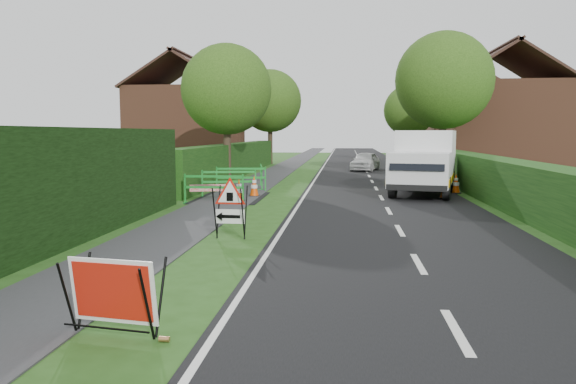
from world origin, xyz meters
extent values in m
plane|color=#244B15|center=(0.00, 0.00, 0.00)|extent=(120.00, 120.00, 0.00)
cube|color=black|center=(2.50, 35.00, 0.00)|extent=(6.00, 90.00, 0.02)
cube|color=#2D2D30|center=(-3.00, 35.00, 0.01)|extent=(2.00, 90.00, 0.02)
cube|color=#14380F|center=(-5.00, 22.00, 0.00)|extent=(1.00, 24.00, 1.80)
cube|color=#14380F|center=(6.50, 16.00, 0.00)|extent=(1.20, 50.00, 1.50)
cube|color=brown|center=(-10.00, 30.00, 2.75)|extent=(7.00, 7.00, 5.50)
cube|color=#331E19|center=(-11.75, 30.00, 6.59)|extent=(4.00, 7.40, 2.58)
cube|color=#331E19|center=(-8.25, 30.00, 6.59)|extent=(4.00, 7.40, 2.58)
cube|color=#331E19|center=(-10.00, 30.00, 7.69)|extent=(0.25, 7.40, 0.18)
cube|color=brown|center=(11.00, 28.00, 2.75)|extent=(7.00, 7.00, 5.50)
cube|color=#331E19|center=(9.25, 28.00, 6.59)|extent=(4.00, 7.40, 2.58)
cube|color=#331E19|center=(12.75, 28.00, 6.59)|extent=(4.00, 7.40, 2.58)
cube|color=#331E19|center=(11.00, 28.00, 7.69)|extent=(0.25, 7.40, 0.18)
cube|color=brown|center=(12.00, 42.00, 2.75)|extent=(7.00, 7.00, 5.50)
cube|color=#331E19|center=(10.25, 42.00, 6.59)|extent=(4.00, 7.40, 2.58)
cube|color=#331E19|center=(13.75, 42.00, 6.59)|extent=(4.00, 7.40, 2.58)
cube|color=#331E19|center=(12.00, 42.00, 7.69)|extent=(0.25, 7.40, 0.18)
cylinder|color=#2D2116|center=(-4.60, 18.00, 1.31)|extent=(0.36, 0.36, 2.62)
sphere|color=#234211|center=(-4.60, 18.00, 4.50)|extent=(4.40, 4.40, 4.40)
cylinder|color=#2D2116|center=(6.40, 22.00, 1.49)|extent=(0.36, 0.36, 2.97)
sphere|color=#234211|center=(6.40, 22.00, 5.18)|extent=(5.20, 5.20, 5.20)
cylinder|color=#2D2116|center=(-4.60, 34.00, 1.40)|extent=(0.36, 0.36, 2.80)
sphere|color=#234211|center=(-4.60, 34.00, 4.84)|extent=(4.80, 4.80, 4.80)
cylinder|color=#2D2116|center=(6.40, 38.00, 1.22)|extent=(0.36, 0.36, 2.45)
sphere|color=#234211|center=(6.40, 38.00, 4.23)|extent=(4.20, 4.20, 4.20)
cylinder|color=black|center=(-2.06, -3.08, 0.47)|extent=(0.08, 0.32, 0.90)
cylinder|color=black|center=(-2.00, -2.75, 0.47)|extent=(0.08, 0.32, 0.90)
cylinder|color=black|center=(-1.03, -3.25, 0.47)|extent=(0.08, 0.32, 0.90)
cylinder|color=black|center=(-0.98, -2.93, 0.47)|extent=(0.08, 0.32, 0.90)
cylinder|color=black|center=(-1.55, -3.19, 0.16)|extent=(1.09, 0.21, 0.02)
cube|color=white|center=(-1.52, -3.02, 0.54)|extent=(1.11, 0.31, 0.78)
cube|color=red|center=(-1.53, -3.04, 0.54)|extent=(1.00, 0.27, 0.68)
cylinder|color=black|center=(-1.70, 2.90, 0.61)|extent=(0.05, 0.36, 1.18)
cylinder|color=black|center=(-1.68, 3.20, 0.61)|extent=(0.05, 0.36, 1.18)
cylinder|color=black|center=(-1.07, 2.87, 0.61)|extent=(0.05, 0.36, 1.18)
cylinder|color=black|center=(-1.05, 3.16, 0.61)|extent=(0.05, 0.36, 1.18)
cube|color=white|center=(-1.38, 3.01, 0.53)|extent=(0.66, 0.06, 0.32)
cube|color=black|center=(-1.38, 2.99, 0.53)|extent=(0.46, 0.04, 0.07)
cone|color=black|center=(-1.63, 3.01, 0.53)|extent=(0.16, 0.20, 0.19)
cube|color=black|center=(-1.38, 2.99, 0.97)|extent=(0.15, 0.02, 0.19)
cube|color=silver|center=(4.42, 13.88, 1.46)|extent=(2.82, 3.79, 2.03)
cube|color=silver|center=(3.85, 11.36, 1.06)|extent=(2.55, 2.61, 1.24)
cube|color=black|center=(3.61, 10.34, 1.37)|extent=(1.86, 0.65, 0.57)
cube|color=#DFA70B|center=(3.17, 13.15, 0.65)|extent=(1.19, 5.09, 0.25)
cube|color=#DFA70B|center=(5.24, 12.67, 0.65)|extent=(1.19, 5.09, 0.25)
cube|color=black|center=(3.61, 10.35, 0.51)|extent=(2.04, 0.59, 0.21)
cylinder|color=black|center=(2.91, 11.52, 0.42)|extent=(0.44, 0.88, 0.84)
cylinder|color=black|center=(4.76, 11.10, 0.42)|extent=(0.44, 0.88, 0.84)
cylinder|color=black|center=(3.67, 14.84, 0.42)|extent=(0.44, 0.88, 0.84)
cylinder|color=black|center=(5.52, 14.41, 0.42)|extent=(0.44, 0.88, 0.84)
cube|color=black|center=(4.78, 11.60, 0.02)|extent=(0.38, 0.38, 0.04)
cone|color=#DF4607|center=(4.78, 11.60, 0.42)|extent=(0.32, 0.32, 0.75)
cylinder|color=white|center=(4.78, 11.60, 0.38)|extent=(0.25, 0.25, 0.14)
cylinder|color=white|center=(4.78, 11.60, 0.56)|extent=(0.17, 0.17, 0.10)
cube|color=black|center=(5.55, 13.51, 0.02)|extent=(0.38, 0.38, 0.04)
cone|color=#DF4607|center=(5.55, 13.51, 0.42)|extent=(0.32, 0.32, 0.75)
cylinder|color=white|center=(5.55, 13.51, 0.38)|extent=(0.25, 0.25, 0.14)
cylinder|color=white|center=(5.55, 13.51, 0.56)|extent=(0.17, 0.17, 0.10)
cube|color=black|center=(4.65, 15.92, 0.02)|extent=(0.38, 0.38, 0.04)
cone|color=#DF4607|center=(4.65, 15.92, 0.42)|extent=(0.32, 0.32, 0.75)
cylinder|color=white|center=(4.65, 15.92, 0.38)|extent=(0.25, 0.25, 0.14)
cylinder|color=white|center=(4.65, 15.92, 0.56)|extent=(0.17, 0.17, 0.10)
cube|color=black|center=(-2.50, 10.00, 0.02)|extent=(0.38, 0.38, 0.04)
cone|color=#DF4607|center=(-2.50, 10.00, 0.42)|extent=(0.32, 0.32, 0.75)
cylinder|color=white|center=(-2.50, 10.00, 0.38)|extent=(0.25, 0.25, 0.14)
cylinder|color=white|center=(-2.50, 10.00, 0.56)|extent=(0.17, 0.17, 0.10)
cube|color=black|center=(-2.23, 11.63, 0.02)|extent=(0.38, 0.38, 0.04)
cone|color=#DF4607|center=(-2.23, 11.63, 0.42)|extent=(0.32, 0.32, 0.75)
cylinder|color=white|center=(-2.23, 11.63, 0.38)|extent=(0.25, 0.25, 0.14)
cylinder|color=white|center=(-2.23, 11.63, 0.56)|extent=(0.17, 0.17, 0.10)
cube|color=#188426|center=(-4.25, 9.36, 0.50)|extent=(0.05, 0.05, 1.00)
cube|color=#188426|center=(-2.25, 9.36, 0.50)|extent=(0.05, 0.05, 1.00)
cube|color=#188426|center=(-3.25, 9.36, 0.92)|extent=(2.00, 0.06, 0.08)
cube|color=#188426|center=(-3.25, 9.36, 0.55)|extent=(2.00, 0.06, 0.08)
cube|color=#188426|center=(-4.25, 9.36, 0.02)|extent=(0.06, 0.35, 0.04)
cube|color=#188426|center=(-2.25, 9.36, 0.02)|extent=(0.06, 0.35, 0.04)
cube|color=#188426|center=(-4.17, 11.39, 0.50)|extent=(0.06, 0.06, 1.00)
cube|color=#188426|center=(-2.22, 11.81, 0.50)|extent=(0.06, 0.06, 1.00)
cube|color=#188426|center=(-3.19, 11.60, 0.92)|extent=(1.97, 0.47, 0.08)
cube|color=#188426|center=(-3.19, 11.60, 0.55)|extent=(1.97, 0.47, 0.08)
cube|color=#188426|center=(-4.17, 11.39, 0.02)|extent=(0.13, 0.35, 0.04)
cube|color=#188426|center=(-2.22, 11.81, 0.02)|extent=(0.13, 0.35, 0.04)
cube|color=#188426|center=(-4.08, 13.41, 0.50)|extent=(0.06, 0.06, 1.00)
cube|color=#188426|center=(-2.10, 13.69, 0.50)|extent=(0.06, 0.06, 1.00)
cube|color=#188426|center=(-3.09, 13.55, 0.92)|extent=(1.99, 0.32, 0.08)
cube|color=#188426|center=(-3.09, 13.55, 0.55)|extent=(1.99, 0.32, 0.08)
cube|color=#188426|center=(-4.08, 13.41, 0.02)|extent=(0.11, 0.35, 0.04)
cube|color=#188426|center=(-2.10, 13.69, 0.02)|extent=(0.11, 0.35, 0.04)
cube|color=#188426|center=(-2.29, 13.96, 0.50)|extent=(0.06, 0.06, 1.00)
cube|color=#188426|center=(-2.63, 15.93, 0.50)|extent=(0.06, 0.06, 1.00)
cube|color=#188426|center=(-2.46, 14.94, 0.92)|extent=(0.39, 1.98, 0.08)
cube|color=#188426|center=(-2.46, 14.94, 0.55)|extent=(0.39, 1.98, 0.08)
cube|color=#188426|center=(-2.29, 13.96, 0.02)|extent=(0.36, 0.12, 0.04)
cube|color=#188426|center=(-2.63, 15.93, 0.02)|extent=(0.36, 0.12, 0.04)
cube|color=red|center=(-3.55, 10.22, 0.00)|extent=(1.45, 0.45, 0.25)
cylinder|color=#BF7F4C|center=(-0.88, -3.14, 0.00)|extent=(0.12, 0.07, 0.07)
imported|color=silver|center=(2.45, 26.75, 0.60)|extent=(2.22, 3.79, 1.21)
camera|label=1|loc=(1.15, -9.16, 2.38)|focal=35.00mm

